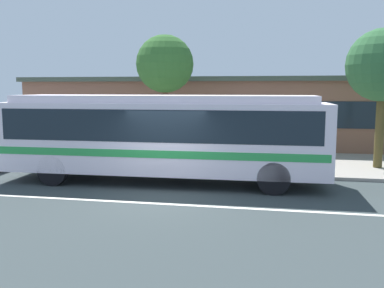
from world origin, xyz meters
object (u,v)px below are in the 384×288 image
(pedestrian_walking_along_curb, at_px, (96,138))
(transit_bus, at_px, (163,132))
(street_tree_mid_block, at_px, (383,66))
(street_tree_near_stop, at_px, (165,65))
(bus_stop_sign, at_px, (269,128))
(pedestrian_waiting_near_sign, at_px, (106,137))

(pedestrian_walking_along_curb, bearing_deg, transit_bus, -37.95)
(transit_bus, bearing_deg, street_tree_mid_block, 25.26)
(transit_bus, relative_size, pedestrian_walking_along_curb, 6.39)
(pedestrian_walking_along_curb, xyz_separation_m, street_tree_mid_block, (11.36, 0.71, 2.90))
(street_tree_near_stop, bearing_deg, transit_bus, -76.20)
(street_tree_mid_block, bearing_deg, street_tree_near_stop, 173.53)
(transit_bus, distance_m, bus_stop_sign, 4.01)
(transit_bus, height_order, pedestrian_waiting_near_sign, transit_bus)
(transit_bus, height_order, street_tree_mid_block, street_tree_mid_block)
(pedestrian_waiting_near_sign, height_order, pedestrian_walking_along_curb, pedestrian_walking_along_curb)
(bus_stop_sign, xyz_separation_m, street_tree_mid_block, (4.17, 1.61, 2.30))
(pedestrian_walking_along_curb, bearing_deg, street_tree_near_stop, 33.43)
(pedestrian_waiting_near_sign, bearing_deg, transit_bus, -44.80)
(pedestrian_waiting_near_sign, distance_m, street_tree_near_stop, 4.10)
(pedestrian_waiting_near_sign, bearing_deg, bus_stop_sign, -12.06)
(street_tree_near_stop, bearing_deg, pedestrian_walking_along_curb, -146.57)
(bus_stop_sign, bearing_deg, pedestrian_walking_along_curb, 172.91)
(pedestrian_walking_along_curb, relative_size, bus_stop_sign, 0.68)
(street_tree_near_stop, distance_m, street_tree_mid_block, 8.84)
(pedestrian_waiting_near_sign, relative_size, bus_stop_sign, 0.65)
(transit_bus, relative_size, street_tree_near_stop, 2.01)
(pedestrian_waiting_near_sign, height_order, bus_stop_sign, bus_stop_sign)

